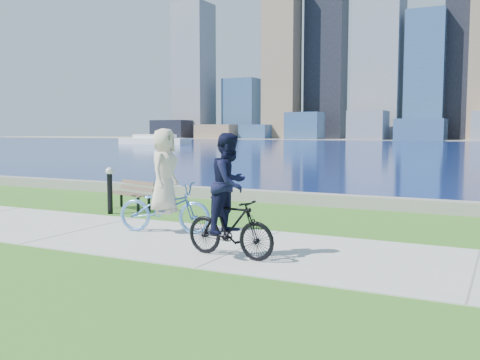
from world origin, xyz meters
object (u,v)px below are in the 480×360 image
object	(u,v)px
park_bench	(132,192)
bollard_lamp	(110,187)
cyclist_woman	(164,194)
cyclist_man	(230,206)

from	to	relation	value
park_bench	bollard_lamp	bearing A→B (deg)	-74.37
bollard_lamp	cyclist_woman	xyz separation A→B (m)	(2.88, -1.61, 0.14)
cyclist_man	park_bench	bearing A→B (deg)	58.73
bollard_lamp	cyclist_man	world-z (taller)	cyclist_man
cyclist_woman	cyclist_man	distance (m)	2.69
cyclist_woman	cyclist_man	bearing A→B (deg)	-132.65
bollard_lamp	cyclist_man	distance (m)	5.99
cyclist_woman	park_bench	bearing A→B (deg)	36.72
park_bench	cyclist_man	xyz separation A→B (m)	(5.16, -3.86, 0.43)
cyclist_woman	cyclist_man	xyz separation A→B (m)	(2.32, -1.37, 0.07)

